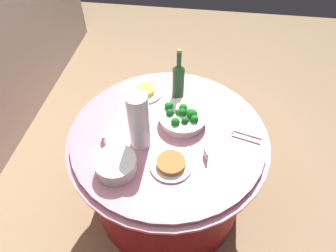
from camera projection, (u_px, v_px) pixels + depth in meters
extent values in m
plane|color=#9E7F5B|center=(168.00, 197.00, 2.26)|extent=(6.00, 6.00, 0.00)
cylinder|color=maroon|center=(168.00, 171.00, 2.00)|extent=(1.01, 1.01, 0.69)
cylinder|color=pink|center=(168.00, 137.00, 1.74)|extent=(1.16, 1.16, 0.02)
cylinder|color=pink|center=(168.00, 134.00, 1.72)|extent=(1.10, 1.10, 0.03)
cylinder|color=white|center=(182.00, 119.00, 1.75)|extent=(0.26, 0.26, 0.05)
cylinder|color=white|center=(183.00, 115.00, 1.72)|extent=(0.28, 0.28, 0.01)
sphere|color=#19801E|center=(183.00, 108.00, 1.74)|extent=(0.05, 0.05, 0.05)
sphere|color=#19711E|center=(175.00, 122.00, 1.67)|extent=(0.05, 0.05, 0.05)
sphere|color=#19581E|center=(170.00, 113.00, 1.72)|extent=(0.05, 0.05, 0.05)
sphere|color=#195C1E|center=(182.00, 112.00, 1.71)|extent=(0.05, 0.05, 0.05)
sphere|color=#19801E|center=(169.00, 106.00, 1.75)|extent=(0.05, 0.05, 0.05)
sphere|color=#19791E|center=(194.00, 119.00, 1.68)|extent=(0.05, 0.05, 0.05)
sphere|color=#197A1E|center=(190.00, 112.00, 1.73)|extent=(0.04, 0.04, 0.04)
sphere|color=#195B1E|center=(185.00, 121.00, 1.67)|extent=(0.04, 0.04, 0.04)
sphere|color=#19741E|center=(192.00, 114.00, 1.70)|extent=(0.06, 0.06, 0.06)
sphere|color=#19751E|center=(179.00, 112.00, 1.72)|extent=(0.04, 0.04, 0.04)
cylinder|color=white|center=(117.00, 169.00, 1.54)|extent=(0.21, 0.21, 0.01)
cylinder|color=white|center=(117.00, 168.00, 1.53)|extent=(0.21, 0.21, 0.01)
cylinder|color=white|center=(116.00, 167.00, 1.52)|extent=(0.21, 0.21, 0.01)
cylinder|color=white|center=(116.00, 166.00, 1.51)|extent=(0.21, 0.21, 0.01)
cylinder|color=white|center=(116.00, 164.00, 1.51)|extent=(0.21, 0.21, 0.01)
cylinder|color=white|center=(116.00, 163.00, 1.50)|extent=(0.21, 0.21, 0.01)
cylinder|color=white|center=(115.00, 162.00, 1.49)|extent=(0.21, 0.21, 0.01)
cylinder|color=white|center=(115.00, 161.00, 1.48)|extent=(0.21, 0.21, 0.01)
cylinder|color=#1E4F28|center=(178.00, 83.00, 1.85)|extent=(0.07, 0.07, 0.20)
cone|color=#1E4F28|center=(179.00, 67.00, 1.76)|extent=(0.07, 0.07, 0.04)
cylinder|color=#1E4F28|center=(179.00, 58.00, 1.72)|extent=(0.03, 0.03, 0.08)
cylinder|color=#B2844C|center=(179.00, 51.00, 1.68)|extent=(0.03, 0.03, 0.02)
cylinder|color=silver|center=(139.00, 121.00, 1.53)|extent=(0.11, 0.11, 0.34)
sphere|color=#E5B26B|center=(141.00, 135.00, 1.64)|extent=(0.06, 0.06, 0.06)
sphere|color=#E5B26B|center=(137.00, 139.00, 1.62)|extent=(0.06, 0.06, 0.06)
sphere|color=#E5B26B|center=(143.00, 140.00, 1.62)|extent=(0.06, 0.06, 0.06)
sphere|color=#72C64C|center=(138.00, 129.00, 1.60)|extent=(0.06, 0.06, 0.06)
sphere|color=#72C64C|center=(137.00, 134.00, 1.58)|extent=(0.06, 0.06, 0.06)
sphere|color=#72C64C|center=(144.00, 132.00, 1.59)|extent=(0.06, 0.06, 0.06)
sphere|color=red|center=(136.00, 123.00, 1.56)|extent=(0.06, 0.06, 0.06)
sphere|color=red|center=(139.00, 128.00, 1.54)|extent=(0.06, 0.06, 0.06)
sphere|color=red|center=(143.00, 123.00, 1.56)|extent=(0.06, 0.06, 0.06)
sphere|color=#E5B26B|center=(134.00, 118.00, 1.51)|extent=(0.06, 0.06, 0.06)
sphere|color=#E5B26B|center=(141.00, 120.00, 1.50)|extent=(0.06, 0.06, 0.06)
sphere|color=#E5B26B|center=(140.00, 115.00, 1.53)|extent=(0.06, 0.06, 0.06)
cylinder|color=silver|center=(247.00, 135.00, 1.69)|extent=(0.05, 0.16, 0.01)
cylinder|color=silver|center=(246.00, 139.00, 1.67)|extent=(0.05, 0.16, 0.01)
sphere|color=silver|center=(232.00, 133.00, 1.70)|extent=(0.01, 0.01, 0.01)
cylinder|color=white|center=(171.00, 165.00, 1.55)|extent=(0.22, 0.22, 0.01)
cylinder|color=#B77038|center=(171.00, 163.00, 1.54)|extent=(0.15, 0.15, 0.03)
cylinder|color=white|center=(145.00, 92.00, 1.94)|extent=(0.22, 0.22, 0.01)
cylinder|color=#F2D14C|center=(145.00, 90.00, 1.92)|extent=(0.12, 0.12, 0.03)
cube|color=white|center=(103.00, 138.00, 1.65)|extent=(0.05, 0.03, 0.05)
cube|color=maroon|center=(103.00, 135.00, 1.64)|extent=(0.05, 0.03, 0.01)
cube|color=white|center=(206.00, 154.00, 1.57)|extent=(0.05, 0.03, 0.05)
cube|color=maroon|center=(206.00, 152.00, 1.56)|extent=(0.05, 0.03, 0.01)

